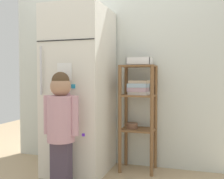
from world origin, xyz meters
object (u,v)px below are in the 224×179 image
Objects in this scene: fruit_bin at (141,62)px; pantry_shelf_unit at (138,103)px; refrigerator at (80,91)px; child_standing at (61,118)px.

pantry_shelf_unit is at bearing -154.58° from fruit_bin.
pantry_shelf_unit is 4.50× the size of fruit_bin.
refrigerator is at bearing -162.71° from pantry_shelf_unit.
refrigerator is 0.70m from fruit_bin.
refrigerator is 1.52× the size of pantry_shelf_unit.
refrigerator reaches higher than child_standing.
pantry_shelf_unit reaches higher than child_standing.
child_standing is 0.86m from pantry_shelf_unit.
pantry_shelf_unit is (0.55, 0.66, 0.09)m from child_standing.
fruit_bin is at bearing 49.64° from child_standing.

